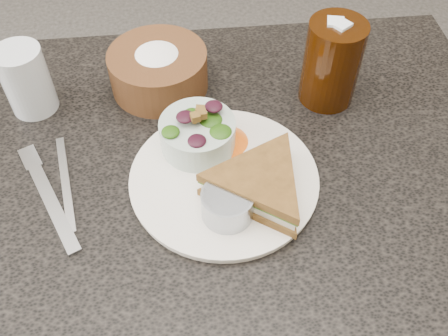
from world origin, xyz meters
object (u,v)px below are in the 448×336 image
Objects in this scene: dining_table at (196,292)px; dinner_plate at (224,179)px; cola_glass at (332,60)px; water_glass at (26,80)px; sandwich at (260,184)px; bread_basket at (158,64)px; salad_bowl at (197,130)px; dressing_ramekin at (227,204)px.

dinner_plate reaches higher than dining_table.
cola_glass is at bearing 40.95° from dinner_plate.
dining_table is 0.52m from water_glass.
sandwich is 1.55× the size of water_glass.
bread_basket is 1.46× the size of water_glass.
dinner_plate is at bearing -63.44° from salad_bowl.
dinner_plate is 0.34m from water_glass.
cola_glass is (0.27, -0.05, 0.03)m from bread_basket.
bread_basket is (-0.05, 0.15, 0.00)m from salad_bowl.
cola_glass is at bearing 24.18° from salad_bowl.
dinner_plate is 1.55× the size of sandwich.
cola_glass reaches higher than water_glass.
dressing_ramekin is (0.05, -0.08, 0.41)m from dining_table.
sandwich is at bearing -62.70° from bread_basket.
dining_table is at bearing 124.45° from dressing_ramekin.
sandwich is 1.06× the size of bread_basket.
dressing_ramekin is 0.29m from cola_glass.
salad_bowl is 0.69× the size of bread_basket.
sandwich is at bearing -33.90° from water_glass.
water_glass is (-0.20, -0.03, 0.01)m from bread_basket.
cola_glass is (0.14, 0.20, 0.04)m from sandwich.
water_glass reaches higher than dressing_ramekin.
dressing_ramekin is (-0.05, -0.03, -0.00)m from sandwich.
dressing_ramekin reaches higher than dinner_plate.
water_glass is at bearing -178.92° from sandwich.
cola_glass reaches higher than dinner_plate.
salad_bowl is at bearing 162.53° from sandwich.
dinner_plate is 2.40× the size of water_glass.
bread_basket reaches higher than salad_bowl.
dinner_plate is at bearing 88.03° from dressing_ramekin.
dressing_ramekin is at bearing -129.95° from cola_glass.
dressing_ramekin is at bearing -76.86° from salad_bowl.
salad_bowl is (0.02, 0.05, 0.42)m from dining_table.
dressing_ramekin is at bearing -91.97° from dinner_plate.
dining_table is 9.14× the size of salad_bowl.
salad_bowl is at bearing -70.68° from bread_basket.
cola_glass is at bearing -3.15° from water_glass.
water_glass is at bearing 138.74° from dressing_ramekin.
water_glass reaches higher than sandwich.
sandwich is at bearing -52.46° from salad_bowl.
bread_basket is (-0.13, 0.25, 0.01)m from sandwich.
water_glass is at bearing 176.85° from cola_glass.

